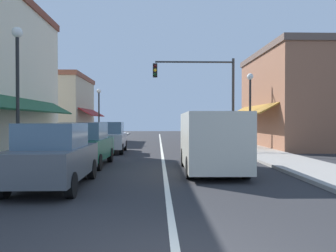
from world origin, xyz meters
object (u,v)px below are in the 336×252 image
traffic_signal_mast_arm (206,87)px  van_in_lane (211,140)px  parked_car_second_left (85,144)px  street_lamp_left_near (17,76)px  street_lamp_left_far (99,106)px  parked_car_third_left (110,137)px  street_lamp_right_mid (250,99)px  parked_car_nearest_left (54,156)px

traffic_signal_mast_arm → van_in_lane: bearing=-96.8°
parked_car_second_left → street_lamp_left_near: 3.73m
traffic_signal_mast_arm → street_lamp_left_far: bearing=143.9°
parked_car_third_left → traffic_signal_mast_arm: (5.99, 2.97, 3.23)m
van_in_lane → street_lamp_left_near: size_ratio=1.03×
van_in_lane → street_lamp_left_near: bearing=-176.4°
parked_car_second_left → street_lamp_left_near: size_ratio=0.82×
van_in_lane → street_lamp_left_far: (-6.79, 16.61, 1.90)m
street_lamp_left_near → street_lamp_right_mid: size_ratio=1.13×
street_lamp_left_far → street_lamp_right_mid: bearing=-43.9°
van_in_lane → street_lamp_left_far: size_ratio=1.16×
parked_car_nearest_left → parked_car_third_left: size_ratio=0.99×
van_in_lane → street_lamp_right_mid: bearing=65.9°
traffic_signal_mast_arm → street_lamp_left_near: size_ratio=1.19×
parked_car_second_left → street_lamp_left_far: (-1.93, 14.90, 2.17)m
parked_car_nearest_left → street_lamp_left_far: size_ratio=0.92×
parked_car_second_left → van_in_lane: size_ratio=0.79×
street_lamp_left_near → street_lamp_left_far: 16.92m
parked_car_third_left → street_lamp_right_mid: (7.96, -0.81, 2.17)m
van_in_lane → traffic_signal_mast_arm: traffic_signal_mast_arm is taller
parked_car_second_left → parked_car_third_left: size_ratio=1.00×
parked_car_third_left → street_lamp_left_near: street_lamp_left_near is taller
parked_car_nearest_left → street_lamp_left_near: 4.09m
parked_car_nearest_left → parked_car_third_left: (0.07, 10.60, 0.00)m
parked_car_nearest_left → parked_car_second_left: bearing=90.7°
van_in_lane → street_lamp_left_far: street_lamp_left_far is taller
parked_car_nearest_left → parked_car_second_left: (-0.08, 4.56, 0.00)m
parked_car_second_left → traffic_signal_mast_arm: size_ratio=0.69×
parked_car_nearest_left → street_lamp_left_far: 19.69m
parked_car_second_left → traffic_signal_mast_arm: traffic_signal_mast_arm is taller
street_lamp_left_far → parked_car_nearest_left: bearing=-84.1°
parked_car_second_left → parked_car_third_left: (0.15, 6.04, 0.00)m
parked_car_third_left → parked_car_second_left: bearing=-92.8°
parked_car_third_left → street_lamp_left_far: (-2.08, 8.86, 2.17)m
street_lamp_left_near → parked_car_third_left: bearing=75.7°
parked_car_second_left → parked_car_third_left: 6.04m
parked_car_nearest_left → van_in_lane: van_in_lane is taller
street_lamp_left_near → street_lamp_left_far: bearing=90.1°
parked_car_second_left → street_lamp_left_far: street_lamp_left_far is taller
parked_car_nearest_left → street_lamp_left_far: (-2.01, 19.46, 2.17)m
parked_car_third_left → parked_car_nearest_left: bearing=-91.8°
van_in_lane → street_lamp_left_near: 7.12m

